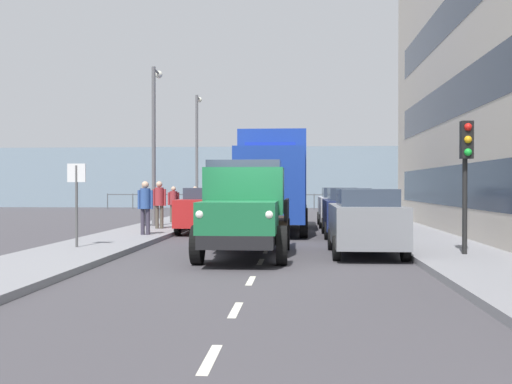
# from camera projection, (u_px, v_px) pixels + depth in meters

# --- Properties ---
(ground_plane) EXTENTS (80.00, 80.00, 0.00)m
(ground_plane) POSITION_uv_depth(u_px,v_px,m) (277.00, 231.00, 24.22)
(ground_plane) COLOR #423F44
(sidewalk_left) EXTENTS (2.56, 44.52, 0.15)m
(sidewalk_left) POSITION_uv_depth(u_px,v_px,m) (399.00, 229.00, 23.86)
(sidewalk_left) COLOR gray
(sidewalk_left) RESTS_ON ground_plane
(sidewalk_right) EXTENTS (2.56, 44.52, 0.15)m
(sidewalk_right) POSITION_uv_depth(u_px,v_px,m) (158.00, 228.00, 24.57)
(sidewalk_right) COLOR gray
(sidewalk_right) RESTS_ON ground_plane
(road_centreline_markings) EXTENTS (0.12, 39.11, 0.01)m
(road_centreline_markings) POSITION_uv_depth(u_px,v_px,m) (275.00, 233.00, 22.87)
(road_centreline_markings) COLOR silver
(road_centreline_markings) RESTS_ON ground_plane
(sea_horizon) EXTENTS (80.00, 0.80, 5.00)m
(sea_horizon) POSITION_uv_depth(u_px,v_px,m) (289.00, 177.00, 49.38)
(sea_horizon) COLOR gray
(sea_horizon) RESTS_ON ground_plane
(seawall_railing) EXTENTS (28.08, 0.08, 1.20)m
(seawall_railing) POSITION_uv_depth(u_px,v_px,m) (288.00, 197.00, 45.80)
(seawall_railing) COLOR #4C5156
(seawall_railing) RESTS_ON ground_plane
(truck_vintage_green) EXTENTS (2.17, 5.64, 2.43)m
(truck_vintage_green) POSITION_uv_depth(u_px,v_px,m) (245.00, 211.00, 15.00)
(truck_vintage_green) COLOR black
(truck_vintage_green) RESTS_ON ground_plane
(lorry_cargo_blue) EXTENTS (2.58, 8.20, 3.87)m
(lorry_cargo_blue) POSITION_uv_depth(u_px,v_px,m) (274.00, 179.00, 23.65)
(lorry_cargo_blue) COLOR #193899
(lorry_cargo_blue) RESTS_ON ground_plane
(car_grey_kerbside_near) EXTENTS (1.81, 3.93, 1.72)m
(car_grey_kerbside_near) POSITION_uv_depth(u_px,v_px,m) (365.00, 221.00, 15.59)
(car_grey_kerbside_near) COLOR slate
(car_grey_kerbside_near) RESTS_ON ground_plane
(car_navy_kerbside_1) EXTENTS (1.75, 4.10, 1.72)m
(car_navy_kerbside_1) POSITION_uv_depth(u_px,v_px,m) (348.00, 211.00, 21.30)
(car_navy_kerbside_1) COLOR navy
(car_navy_kerbside_1) RESTS_ON ground_plane
(car_silver_kerbside_2) EXTENTS (1.78, 4.11, 1.72)m
(car_silver_kerbside_2) POSITION_uv_depth(u_px,v_px,m) (338.00, 206.00, 26.54)
(car_silver_kerbside_2) COLOR #B7BABF
(car_silver_kerbside_2) RESTS_ON ground_plane
(car_red_oppositeside_0) EXTENTS (1.93, 4.17, 1.72)m
(car_red_oppositeside_0) POSITION_uv_depth(u_px,v_px,m) (207.00, 209.00, 23.12)
(car_red_oppositeside_0) COLOR #B21E1E
(car_red_oppositeside_0) RESTS_ON ground_plane
(car_black_oppositeside_1) EXTENTS (1.81, 4.49, 1.72)m
(car_black_oppositeside_1) POSITION_uv_depth(u_px,v_px,m) (227.00, 204.00, 29.37)
(car_black_oppositeside_1) COLOR black
(car_black_oppositeside_1) RESTS_ON ground_plane
(car_white_oppositeside_2) EXTENTS (1.92, 4.60, 1.72)m
(car_white_oppositeside_2) POSITION_uv_depth(u_px,v_px,m) (240.00, 201.00, 35.83)
(car_white_oppositeside_2) COLOR white
(car_white_oppositeside_2) RESTS_ON ground_plane
(pedestrian_couple_a) EXTENTS (0.53, 0.34, 1.80)m
(pedestrian_couple_a) POSITION_uv_depth(u_px,v_px,m) (145.00, 203.00, 20.32)
(pedestrian_couple_a) COLOR #383342
(pedestrian_couple_a) RESTS_ON sidewalk_right
(pedestrian_with_bag) EXTENTS (0.53, 0.34, 1.83)m
(pedestrian_with_bag) POSITION_uv_depth(u_px,v_px,m) (159.00, 200.00, 23.23)
(pedestrian_with_bag) COLOR #4C473D
(pedestrian_with_bag) RESTS_ON sidewalk_right
(pedestrian_near_railing) EXTENTS (0.53, 0.34, 1.71)m
(pedestrian_near_railing) POSITION_uv_depth(u_px,v_px,m) (145.00, 201.00, 24.77)
(pedestrian_near_railing) COLOR black
(pedestrian_near_railing) RESTS_ON sidewalk_right
(pedestrian_by_lamp) EXTENTS (0.53, 0.34, 1.62)m
(pedestrian_by_lamp) POSITION_uv_depth(u_px,v_px,m) (174.00, 201.00, 27.16)
(pedestrian_by_lamp) COLOR #4C473D
(pedestrian_by_lamp) RESTS_ON sidewalk_right
(pedestrian_strolling) EXTENTS (0.53, 0.34, 1.62)m
(pedestrian_strolling) POSITION_uv_depth(u_px,v_px,m) (195.00, 200.00, 30.03)
(pedestrian_strolling) COLOR #4C473D
(pedestrian_strolling) RESTS_ON sidewalk_right
(traffic_light_near) EXTENTS (0.28, 0.41, 3.20)m
(traffic_light_near) POSITION_uv_depth(u_px,v_px,m) (466.00, 158.00, 14.45)
(traffic_light_near) COLOR black
(traffic_light_near) RESTS_ON sidewalk_left
(lamp_post_promenade) EXTENTS (0.32, 1.14, 6.53)m
(lamp_post_promenade) POSITION_uv_depth(u_px,v_px,m) (155.00, 132.00, 24.79)
(lamp_post_promenade) COLOR #59595B
(lamp_post_promenade) RESTS_ON sidewalk_right
(lamp_post_far) EXTENTS (0.32, 1.14, 6.91)m
(lamp_post_far) POSITION_uv_depth(u_px,v_px,m) (197.00, 144.00, 35.04)
(lamp_post_far) COLOR #59595B
(lamp_post_far) RESTS_ON sidewalk_right
(street_sign) EXTENTS (0.50, 0.07, 2.25)m
(street_sign) POSITION_uv_depth(u_px,v_px,m) (77.00, 190.00, 16.23)
(street_sign) COLOR #4C4C4C
(street_sign) RESTS_ON sidewalk_right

